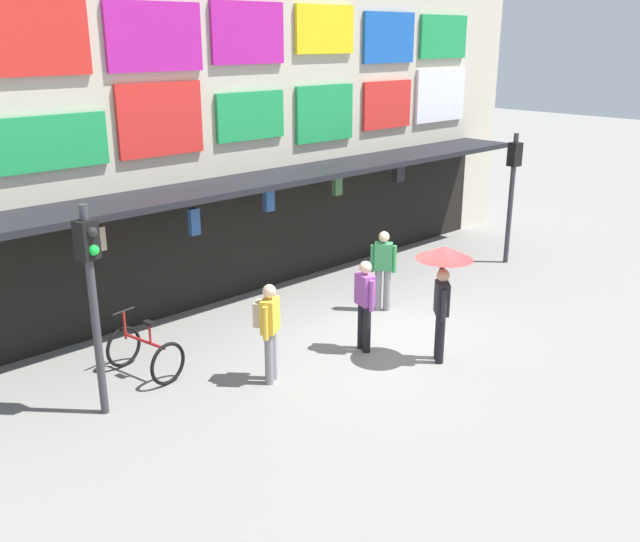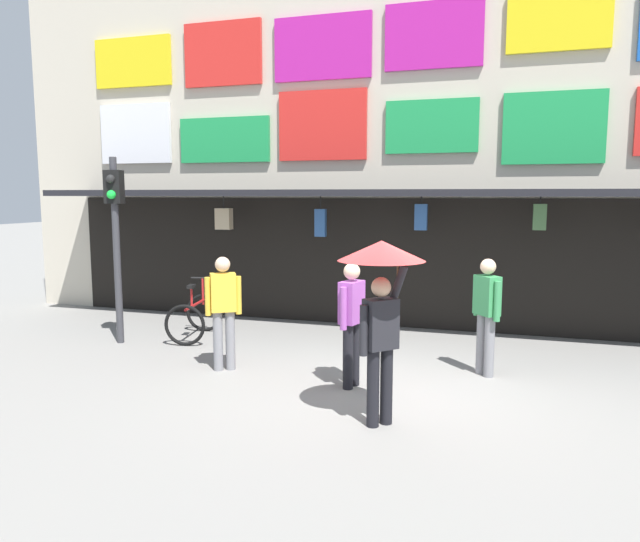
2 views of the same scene
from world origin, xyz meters
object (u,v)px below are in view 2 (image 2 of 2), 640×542
pedestrian_in_red (223,304)px  pedestrian_in_black (487,310)px  bicycle_parked (195,317)px  pedestrian_with_umbrella (381,281)px  pedestrian_in_purple (352,318)px  traffic_light_near (115,220)px

pedestrian_in_red → pedestrian_in_black: bearing=13.0°
bicycle_parked → pedestrian_in_black: 5.13m
pedestrian_with_umbrella → pedestrian_in_purple: bearing=117.9°
pedestrian_in_black → pedestrian_in_purple: 2.01m
pedestrian_in_purple → pedestrian_in_black: bearing=32.6°
pedestrian_in_black → pedestrian_in_red: size_ratio=1.00×
bicycle_parked → pedestrian_in_red: pedestrian_in_red is taller
pedestrian_in_black → pedestrian_with_umbrella: (-1.06, -2.28, 0.69)m
bicycle_parked → traffic_light_near: bearing=-147.7°
pedestrian_with_umbrella → bicycle_parked: bearing=142.9°
traffic_light_near → pedestrian_in_black: traffic_light_near is taller
bicycle_parked → pedestrian_with_umbrella: (3.99, -3.01, 1.25)m
traffic_light_near → bicycle_parked: size_ratio=2.52×
pedestrian_with_umbrella → pedestrian_in_red: pedestrian_with_umbrella is taller
pedestrian_in_black → pedestrian_in_purple: bearing=-147.4°
pedestrian_in_black → pedestrian_in_red: 3.79m
bicycle_parked → pedestrian_in_purple: (3.35, -1.82, 0.55)m
pedestrian_in_black → pedestrian_in_purple: same height
bicycle_parked → pedestrian_in_purple: size_ratio=0.76×
pedestrian_with_umbrella → pedestrian_in_purple: 1.52m
pedestrian_in_red → pedestrian_in_purple: bearing=-6.6°
pedestrian_in_black → pedestrian_with_umbrella: pedestrian_with_umbrella is taller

